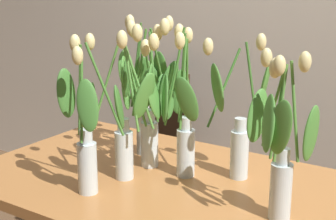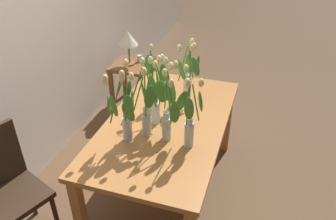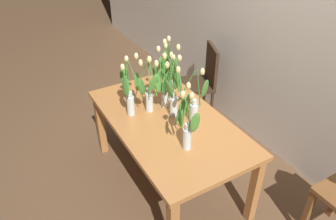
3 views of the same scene
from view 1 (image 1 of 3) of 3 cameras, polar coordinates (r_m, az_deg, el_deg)
dining_table at (r=1.88m, az=1.60°, el=-10.95°), size 1.60×0.90×0.74m
tulip_vase_0 at (r=1.84m, az=8.10°, el=-2.18°), size 0.20×0.22×0.54m
tulip_vase_1 at (r=1.84m, az=1.49°, el=-0.68°), size 0.21×0.23×0.59m
tulip_vase_2 at (r=2.10m, az=-3.36°, el=1.23°), size 0.19×0.23×0.58m
tulip_vase_3 at (r=1.71m, az=-8.95°, el=-2.77°), size 0.23×0.22×0.56m
tulip_vase_4 at (r=1.81m, az=-4.47°, el=-1.10°), size 0.26×0.23×0.58m
tulip_vase_5 at (r=1.54m, az=12.59°, el=-4.60°), size 0.23×0.20×0.53m
tulip_vase_6 at (r=1.95m, az=-2.02°, el=0.30°), size 0.24×0.25×0.58m
dining_chair at (r=3.04m, az=-1.69°, el=-3.13°), size 0.52×0.52×0.93m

